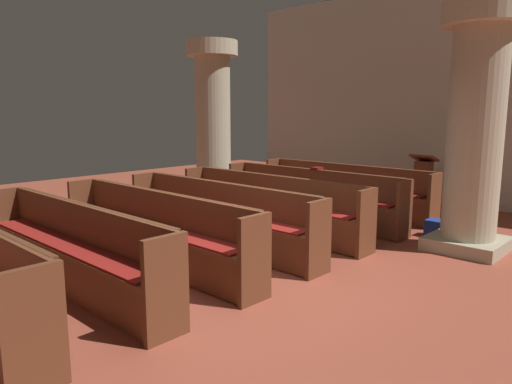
% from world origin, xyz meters
% --- Properties ---
extents(ground_plane, '(19.20, 19.20, 0.00)m').
position_xyz_m(ground_plane, '(0.00, 0.00, 0.00)').
color(ground_plane, '#9E4733').
extents(back_wall, '(10.00, 0.16, 4.50)m').
position_xyz_m(back_wall, '(0.00, 6.08, 2.25)').
color(back_wall, beige).
rests_on(back_wall, ground).
extents(pew_row_0, '(3.56, 0.47, 0.91)m').
position_xyz_m(pew_row_0, '(-1.11, 3.82, 0.49)').
color(pew_row_0, brown).
rests_on(pew_row_0, ground).
extents(pew_row_1, '(3.56, 0.46, 0.91)m').
position_xyz_m(pew_row_1, '(-1.11, 2.74, 0.49)').
color(pew_row_1, brown).
rests_on(pew_row_1, ground).
extents(pew_row_2, '(3.56, 0.47, 0.91)m').
position_xyz_m(pew_row_2, '(-1.11, 1.66, 0.49)').
color(pew_row_2, brown).
rests_on(pew_row_2, ground).
extents(pew_row_3, '(3.56, 0.46, 0.91)m').
position_xyz_m(pew_row_3, '(-1.11, 0.58, 0.49)').
color(pew_row_3, brown).
rests_on(pew_row_3, ground).
extents(pew_row_4, '(3.56, 0.46, 0.91)m').
position_xyz_m(pew_row_4, '(-1.11, -0.50, 0.49)').
color(pew_row_4, brown).
rests_on(pew_row_4, ground).
extents(pew_row_5, '(3.56, 0.47, 0.91)m').
position_xyz_m(pew_row_5, '(-1.11, -1.58, 0.49)').
color(pew_row_5, brown).
rests_on(pew_row_5, ground).
extents(pillar_aisle_side, '(1.05, 1.05, 3.32)m').
position_xyz_m(pillar_aisle_side, '(1.52, 2.88, 1.73)').
color(pillar_aisle_side, tan).
rests_on(pillar_aisle_side, ground).
extents(pillar_far_side, '(1.05, 1.05, 3.32)m').
position_xyz_m(pillar_far_side, '(-3.69, 2.83, 1.73)').
color(pillar_far_side, tan).
rests_on(pillar_far_side, ground).
extents(lectern, '(0.48, 0.45, 1.08)m').
position_xyz_m(lectern, '(-0.17, 5.20, 0.45)').
color(lectern, '#562B1A').
rests_on(lectern, ground).
extents(hymn_book, '(0.15, 0.18, 0.04)m').
position_xyz_m(hymn_book, '(-1.11, 2.94, 0.93)').
color(hymn_book, maroon).
rests_on(hymn_book, pew_row_1).
extents(kneeler_box_blue, '(0.36, 0.25, 0.26)m').
position_xyz_m(kneeler_box_blue, '(0.95, 3.29, 0.13)').
color(kneeler_box_blue, navy).
rests_on(kneeler_box_blue, ground).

